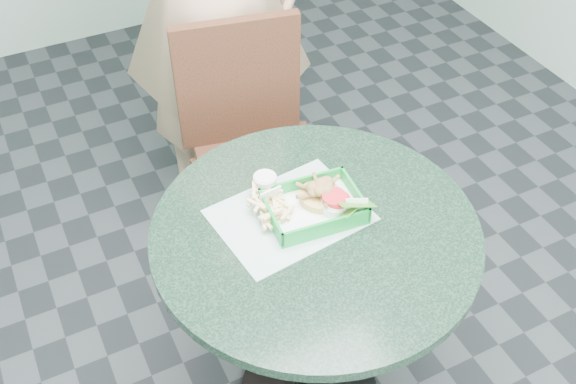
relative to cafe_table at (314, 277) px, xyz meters
name	(u,v)px	position (x,y,z in m)	size (l,w,h in m)	color
cafe_table	(314,277)	(0.00, 0.00, 0.00)	(0.82, 0.82, 0.75)	black
dining_chair	(253,139)	(0.11, 0.66, -0.05)	(0.42, 0.42, 0.93)	black
placemat	(290,221)	(-0.04, 0.07, 0.17)	(0.36, 0.27, 0.00)	#9BB7B3
food_basket	(313,215)	(0.02, 0.05, 0.19)	(0.24, 0.17, 0.05)	#0F9131
crab_sandwich	(319,195)	(0.05, 0.07, 0.22)	(0.11, 0.11, 0.07)	tan
fries_pile	(270,212)	(-0.08, 0.09, 0.21)	(0.10, 0.11, 0.04)	#ECCA89
sauce_ramekin	(263,189)	(-0.07, 0.15, 0.22)	(0.06, 0.06, 0.03)	silver
garnish_cup	(339,207)	(0.08, 0.02, 0.21)	(0.11, 0.11, 0.04)	white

